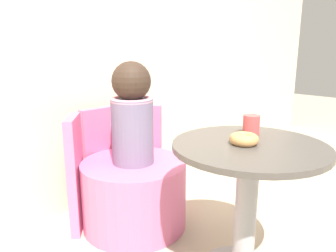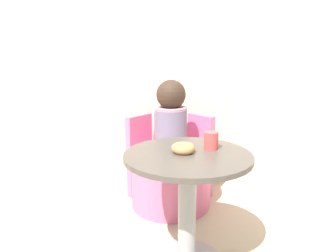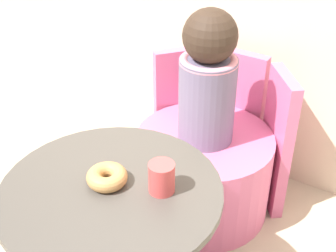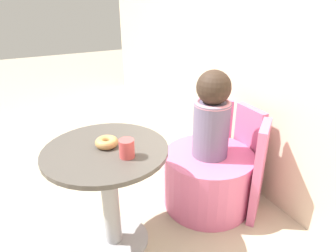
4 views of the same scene
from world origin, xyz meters
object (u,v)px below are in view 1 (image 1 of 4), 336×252
donut (244,139)px  cup (251,125)px  child_figure (132,114)px  round_table (247,187)px  tub_chair (134,194)px

donut → cup: 0.16m
child_figure → cup: child_figure is taller
child_figure → donut: bearing=-86.9°
child_figure → round_table: bearing=-85.2°
round_table → tub_chair: size_ratio=1.09×
tub_chair → child_figure: size_ratio=1.06×
round_table → child_figure: size_ratio=1.15×
round_table → cup: cup is taller
round_table → child_figure: 0.74m
round_table → tub_chair: 0.74m
donut → cup: (0.15, 0.06, 0.02)m
cup → tub_chair: bearing=106.7°
child_figure → cup: (0.19, -0.62, 0.01)m
donut → cup: size_ratio=1.30×
round_table → child_figure: bearing=94.8°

